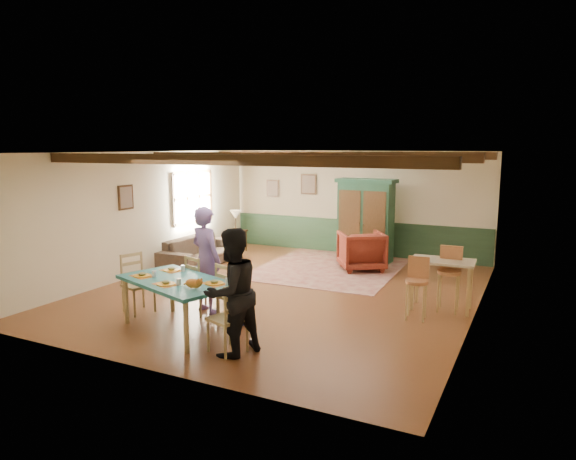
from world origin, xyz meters
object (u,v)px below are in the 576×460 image
at_px(end_table, 236,241).
at_px(counter_table, 442,285).
at_px(armchair, 361,251).
at_px(sofa, 200,251).
at_px(dining_chair_far_left, 203,284).
at_px(dining_chair_end_right, 227,317).
at_px(dining_chair_far_right, 234,294).
at_px(person_woman, 232,292).
at_px(bar_stool_right, 449,280).
at_px(table_lamp, 236,220).
at_px(armoire, 366,220).
at_px(person_child, 238,291).
at_px(person_man, 206,260).
at_px(bar_stool_left, 417,289).
at_px(dining_chair_end_left, 138,284).
at_px(cat, 193,282).
at_px(dining_table, 178,305).

height_order(end_table, counter_table, counter_table).
distance_m(armchair, sofa, 3.83).
bearing_deg(dining_chair_far_left, dining_chair_end_right, 155.08).
xyz_separation_m(dining_chair_far_right, person_woman, (0.60, -1.01, 0.37)).
height_order(sofa, bar_stool_right, bar_stool_right).
bearing_deg(table_lamp, person_woman, -58.38).
bearing_deg(person_woman, table_lamp, -129.57).
xyz_separation_m(dining_chair_end_right, armoire, (-0.07, 6.32, 0.52)).
relative_size(dining_chair_far_right, end_table, 1.70).
bearing_deg(bar_stool_right, person_child, -145.76).
relative_size(person_man, bar_stool_left, 1.78).
bearing_deg(end_table, armoire, 7.30).
relative_size(end_table, bar_stool_right, 0.53).
bearing_deg(bar_stool_right, dining_chair_end_right, -129.26).
height_order(dining_chair_end_left, armchair, dining_chair_end_left).
distance_m(bar_stool_left, bar_stool_right, 0.77).
bearing_deg(dining_chair_far_left, counter_table, -132.32).
xyz_separation_m(sofa, bar_stool_right, (5.92, -1.03, 0.22)).
relative_size(dining_chair_end_right, bar_stool_left, 0.98).
bearing_deg(armchair, person_woman, 56.19).
distance_m(dining_chair_end_left, dining_chair_end_right, 2.43).
height_order(person_man, table_lamp, person_man).
xyz_separation_m(dining_chair_end_left, armchair, (2.43, 4.63, -0.05)).
height_order(cat, counter_table, cat).
xyz_separation_m(person_child, table_lamp, (-3.06, 4.82, 0.33)).
bearing_deg(armchair, armoire, -110.72).
xyz_separation_m(dining_chair_far_right, table_lamp, (-3.03, 4.90, 0.36)).
height_order(person_man, counter_table, person_man).
height_order(armchair, sofa, armchair).
height_order(sofa, bar_stool_left, bar_stool_left).
distance_m(dining_chair_far_right, sofa, 4.41).
distance_m(dining_chair_far_right, bar_stool_left, 2.96).
height_order(dining_chair_far_left, person_child, person_child).
distance_m(dining_chair_end_right, armoire, 6.34).
relative_size(dining_chair_far_right, person_child, 0.95).
bearing_deg(counter_table, bar_stool_right, -26.70).
relative_size(dining_chair_far_left, dining_chair_end_right, 1.00).
relative_size(dining_chair_far_left, dining_chair_end_left, 1.00).
xyz_separation_m(dining_table, armchair, (1.28, 5.02, 0.05)).
distance_m(person_man, counter_table, 4.08).
distance_m(person_man, person_child, 0.93).
bearing_deg(armchair, end_table, -40.68).
distance_m(end_table, table_lamp, 0.57).
relative_size(sofa, end_table, 3.90).
bearing_deg(end_table, person_woman, -58.38).
bearing_deg(person_man, armchair, -90.28).
relative_size(cat, sofa, 0.17).
height_order(dining_chair_end_right, bar_stool_right, bar_stool_right).
relative_size(dining_chair_end_right, counter_table, 0.95).
bearing_deg(armoire, end_table, -169.37).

